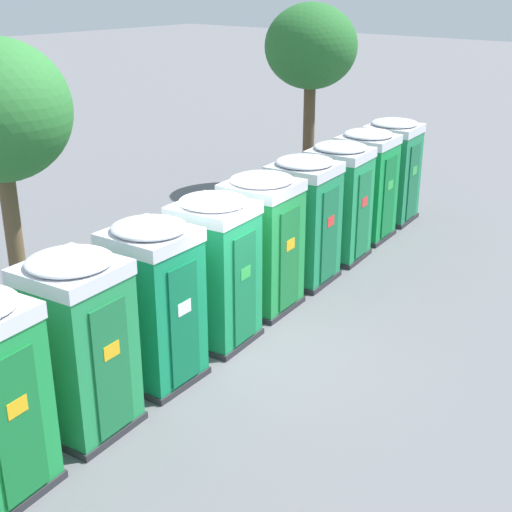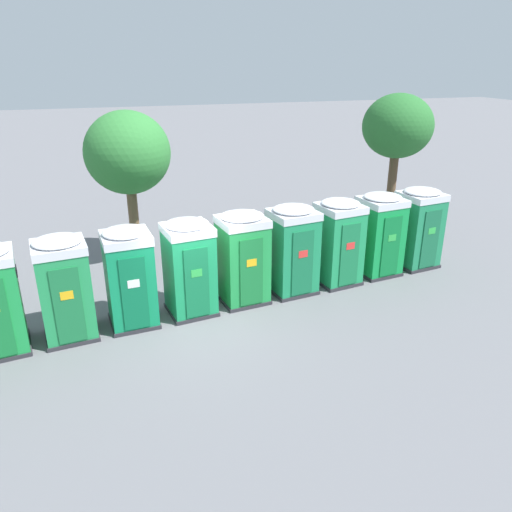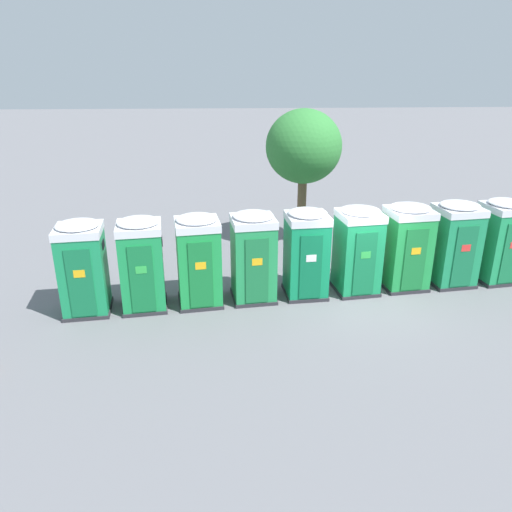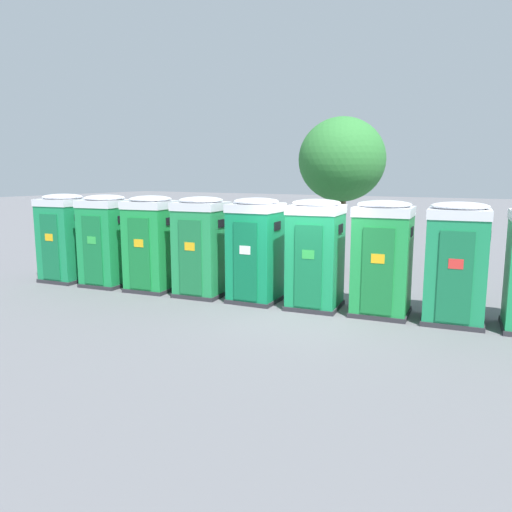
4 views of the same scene
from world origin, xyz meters
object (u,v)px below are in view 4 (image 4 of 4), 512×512
portapotty_6 (382,258)px  portapotty_0 (65,237)px  street_tree_0 (342,161)px  portapotty_3 (202,246)px  portapotty_4 (256,250)px  portapotty_5 (315,254)px  portapotty_2 (152,243)px  portapotty_1 (106,240)px  portapotty_7 (456,262)px

portapotty_6 → portapotty_0: bearing=-173.0°
portapotty_6 → street_tree_0: size_ratio=0.53×
portapotty_3 → portapotty_4: bearing=6.8°
portapotty_5 → portapotty_4: bearing=-174.2°
portapotty_0 → portapotty_2: (3.01, 0.36, 0.00)m
portapotty_0 → portapotty_1: (1.50, 0.17, 0.00)m
portapotty_6 → street_tree_0: street_tree_0 is taller
portapotty_1 → portapotty_4: size_ratio=1.00×
portapotty_2 → portapotty_7: size_ratio=1.00×
portapotty_6 → street_tree_0: 5.26m
portapotty_6 → portapotty_7: bearing=6.2°
portapotty_7 → street_tree_0: 6.02m
portapotty_4 → street_tree_0: bearing=83.8°
portapotty_0 → portapotty_7: size_ratio=1.00×
portapotty_2 → portapotty_4: (3.00, 0.37, 0.00)m
portapotty_0 → portapotty_1: 1.51m
portapotty_4 → portapotty_7: same height
portapotty_0 → portapotty_2: bearing=6.8°
portapotty_2 → portapotty_3: (1.50, 0.19, -0.00)m
portapotty_2 → portapotty_3: bearing=7.4°
portapotty_6 → portapotty_5: bearing=-171.5°
portapotty_1 → street_tree_0: (4.99, 4.98, 2.22)m
portapotty_0 → portapotty_4: (6.01, 0.73, 0.00)m
portapotty_0 → portapotty_5: bearing=6.7°
portapotty_4 → portapotty_7: bearing=6.9°
portapotty_1 → portapotty_4: 4.54m
portapotty_2 → portapotty_3: same height
portapotty_2 → portapotty_6: bearing=7.1°
portapotty_2 → street_tree_0: street_tree_0 is taller
portapotty_3 → street_tree_0: street_tree_0 is taller
portapotty_0 → portapotty_2: same height
portapotty_2 → portapotty_6: same height
portapotty_4 → portapotty_0: bearing=-173.1°
portapotty_0 → portapotty_3: (4.51, 0.55, 0.00)m
portapotty_0 → portapotty_6: 9.08m
portapotty_1 → portapotty_6: size_ratio=1.00×
portapotty_2 → portapotty_5: (4.51, 0.53, 0.00)m
portapotty_6 → portapotty_7: 1.51m
portapotty_0 → portapotty_7: same height
street_tree_0 → portapotty_7: bearing=-44.0°
portapotty_7 → street_tree_0: street_tree_0 is taller
street_tree_0 → portapotty_4: bearing=-96.2°
portapotty_3 → portapotty_7: same height
portapotty_2 → portapotty_7: same height
portapotty_0 → street_tree_0: (6.49, 5.15, 2.22)m
portapotty_1 → portapotty_3: bearing=7.3°
street_tree_0 → portapotty_6: bearing=-58.1°
portapotty_3 → portapotty_4: (1.50, 0.18, 0.00)m
portapotty_1 → portapotty_7: 9.08m
portapotty_4 → portapotty_6: (3.00, 0.38, -0.00)m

